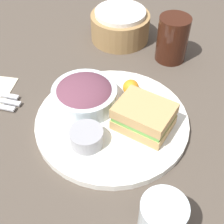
{
  "coord_description": "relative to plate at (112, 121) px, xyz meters",
  "views": [
    {
      "loc": [
        0.08,
        -0.44,
        0.5
      ],
      "look_at": [
        0.0,
        0.0,
        0.04
      ],
      "focal_mm": 50.0,
      "sensor_mm": 36.0,
      "label": 1
    }
  ],
  "objects": [
    {
      "name": "water_glass",
      "position": [
        0.11,
        -0.22,
        0.04
      ],
      "size": [
        0.07,
        0.07,
        0.09
      ],
      "primitive_type": "cylinder",
      "color": "silver",
      "rests_on": "ground_plane"
    },
    {
      "name": "ground_plane",
      "position": [
        0.0,
        0.0,
        -0.01
      ],
      "size": [
        4.0,
        4.0,
        0.0
      ],
      "primitive_type": "plane",
      "color": "#4C4238"
    },
    {
      "name": "dressing_cup",
      "position": [
        -0.04,
        -0.07,
        0.02
      ],
      "size": [
        0.07,
        0.07,
        0.03
      ],
      "primitive_type": "cylinder",
      "color": "#99999E",
      "rests_on": "plate"
    },
    {
      "name": "drink_glass",
      "position": [
        0.11,
        0.26,
        0.05
      ],
      "size": [
        0.08,
        0.08,
        0.12
      ],
      "primitive_type": "cylinder",
      "color": "#38190F",
      "rests_on": "ground_plane"
    },
    {
      "name": "orange_wedge",
      "position": [
        0.03,
        0.08,
        0.03
      ],
      "size": [
        0.04,
        0.04,
        0.04
      ],
      "primitive_type": "sphere",
      "color": "orange",
      "rests_on": "plate"
    },
    {
      "name": "bread_basket",
      "position": [
        -0.03,
        0.33,
        0.03
      ],
      "size": [
        0.16,
        0.16,
        0.08
      ],
      "color": "#997547",
      "rests_on": "ground_plane"
    },
    {
      "name": "plate",
      "position": [
        0.0,
        0.0,
        0.0
      ],
      "size": [
        0.32,
        0.32,
        0.02
      ],
      "primitive_type": "cylinder",
      "color": "white",
      "rests_on": "ground_plane"
    },
    {
      "name": "salad_bowl",
      "position": [
        -0.07,
        0.04,
        0.03
      ],
      "size": [
        0.14,
        0.14,
        0.06
      ],
      "color": "silver",
      "rests_on": "plate"
    },
    {
      "name": "sandwich",
      "position": [
        0.07,
        -0.01,
        0.04
      ],
      "size": [
        0.13,
        0.12,
        0.06
      ],
      "color": "tan",
      "rests_on": "plate"
    }
  ]
}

